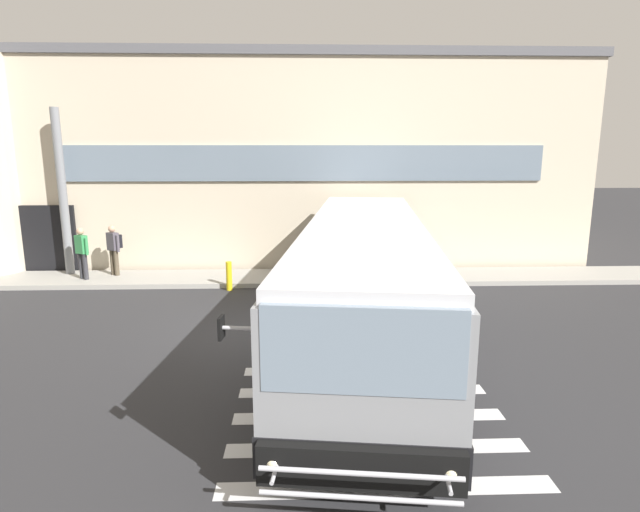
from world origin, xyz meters
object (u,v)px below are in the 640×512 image
object	(u,v)px
bus_main_foreground	(364,281)
passenger_by_doorway	(114,246)
passenger_near_column	(82,251)
safety_bollard_yellow	(229,276)
entry_support_column	(63,193)

from	to	relation	value
bus_main_foreground	passenger_by_doorway	world-z (taller)	bus_main_foreground
bus_main_foreground	passenger_near_column	size ratio (longest dim) A/B	7.49
bus_main_foreground	passenger_by_doorway	distance (m)	9.51
passenger_by_doorway	safety_bollard_yellow	world-z (taller)	passenger_by_doorway
entry_support_column	passenger_near_column	size ratio (longest dim) A/B	3.24
passenger_by_doorway	safety_bollard_yellow	xyz separation A→B (m)	(3.97, -1.53, -0.66)
bus_main_foreground	entry_support_column	bearing A→B (deg)	147.28
entry_support_column	passenger_near_column	xyz separation A→B (m)	(0.80, -0.82, -1.79)
entry_support_column	passenger_near_column	world-z (taller)	entry_support_column
entry_support_column	passenger_by_doorway	xyz separation A→B (m)	(1.62, -0.27, -1.75)
bus_main_foreground	safety_bollard_yellow	world-z (taller)	bus_main_foreground
entry_support_column	safety_bollard_yellow	world-z (taller)	entry_support_column
passenger_near_column	bus_main_foreground	bearing A→B (deg)	-31.22
bus_main_foreground	safety_bollard_yellow	size ratio (longest dim) A/B	13.94
entry_support_column	passenger_near_column	distance (m)	2.12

